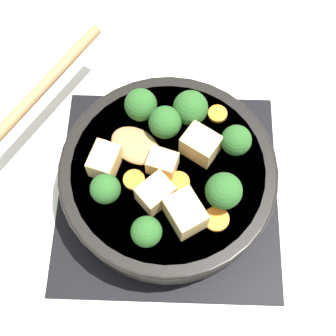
# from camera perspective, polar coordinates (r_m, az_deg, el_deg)

# --- Properties ---
(ground_plane) EXTENTS (2.40, 2.40, 0.00)m
(ground_plane) POSITION_cam_1_polar(r_m,az_deg,el_deg) (0.67, 0.00, -2.84)
(ground_plane) COLOR silver
(front_burner_grate) EXTENTS (0.31, 0.31, 0.03)m
(front_burner_grate) POSITION_cam_1_polar(r_m,az_deg,el_deg) (0.66, 0.00, -2.47)
(front_burner_grate) COLOR black
(front_burner_grate) RESTS_ON ground_plane
(skillet_pan) EXTENTS (0.28, 0.39, 0.06)m
(skillet_pan) POSITION_cam_1_polar(r_m,az_deg,el_deg) (0.62, 0.02, -1.18)
(skillet_pan) COLOR black
(skillet_pan) RESTS_ON front_burner_grate
(wooden_spoon) EXTENTS (0.24, 0.23, 0.02)m
(wooden_spoon) POSITION_cam_1_polar(r_m,az_deg,el_deg) (0.63, -10.65, 6.80)
(wooden_spoon) COLOR #A87A4C
(wooden_spoon) RESTS_ON skillet_pan
(tofu_cube_center_large) EXTENTS (0.04, 0.04, 0.03)m
(tofu_cube_center_large) POSITION_cam_1_polar(r_m,az_deg,el_deg) (0.58, -0.69, 0.64)
(tofu_cube_center_large) COLOR #DBB770
(tofu_cube_center_large) RESTS_ON skillet_pan
(tofu_cube_near_handle) EXTENTS (0.06, 0.06, 0.04)m
(tofu_cube_near_handle) POSITION_cam_1_polar(r_m,az_deg,el_deg) (0.55, 2.11, -5.54)
(tofu_cube_near_handle) COLOR #DBB770
(tofu_cube_near_handle) RESTS_ON skillet_pan
(tofu_cube_east_chunk) EXTENTS (0.06, 0.05, 0.03)m
(tofu_cube_east_chunk) POSITION_cam_1_polar(r_m,az_deg,el_deg) (0.59, 4.00, 2.85)
(tofu_cube_east_chunk) COLOR #DBB770
(tofu_cube_east_chunk) RESTS_ON skillet_pan
(tofu_cube_west_chunk) EXTENTS (0.04, 0.05, 0.03)m
(tofu_cube_west_chunk) POSITION_cam_1_polar(r_m,az_deg,el_deg) (0.58, -7.76, 0.44)
(tofu_cube_west_chunk) COLOR #DBB770
(tofu_cube_west_chunk) RESTS_ON skillet_pan
(tofu_cube_back_piece) EXTENTS (0.05, 0.05, 0.03)m
(tofu_cube_back_piece) POSITION_cam_1_polar(r_m,az_deg,el_deg) (0.56, -1.54, -3.13)
(tofu_cube_back_piece) COLOR #DBB770
(tofu_cube_back_piece) RESTS_ON skillet_pan
(broccoli_floret_near_spoon) EXTENTS (0.04, 0.04, 0.04)m
(broccoli_floret_near_spoon) POSITION_cam_1_polar(r_m,az_deg,el_deg) (0.56, -7.64, -2.55)
(broccoli_floret_near_spoon) COLOR #709956
(broccoli_floret_near_spoon) RESTS_ON skillet_pan
(broccoli_floret_center_top) EXTENTS (0.04, 0.04, 0.05)m
(broccoli_floret_center_top) POSITION_cam_1_polar(r_m,az_deg,el_deg) (0.59, 8.30, 3.33)
(broccoli_floret_center_top) COLOR #709956
(broccoli_floret_center_top) RESTS_ON skillet_pan
(broccoli_floret_east_rim) EXTENTS (0.05, 0.05, 0.05)m
(broccoli_floret_east_rim) POSITION_cam_1_polar(r_m,az_deg,el_deg) (0.60, 2.75, 7.29)
(broccoli_floret_east_rim) COLOR #709956
(broccoli_floret_east_rim) RESTS_ON skillet_pan
(broccoli_floret_west_rim) EXTENTS (0.04, 0.04, 0.04)m
(broccoli_floret_west_rim) POSITION_cam_1_polar(r_m,az_deg,el_deg) (0.54, -2.65, -7.78)
(broccoli_floret_west_rim) COLOR #709956
(broccoli_floret_west_rim) RESTS_ON skillet_pan
(broccoli_floret_north_edge) EXTENTS (0.04, 0.04, 0.05)m
(broccoli_floret_north_edge) POSITION_cam_1_polar(r_m,az_deg,el_deg) (0.56, 6.81, -2.80)
(broccoli_floret_north_edge) COLOR #709956
(broccoli_floret_north_edge) RESTS_ON skillet_pan
(broccoli_floret_south_cluster) EXTENTS (0.04, 0.04, 0.05)m
(broccoli_floret_south_cluster) POSITION_cam_1_polar(r_m,az_deg,el_deg) (0.59, -0.36, 5.56)
(broccoli_floret_south_cluster) COLOR #709956
(broccoli_floret_south_cluster) RESTS_ON skillet_pan
(broccoli_floret_mid_floret) EXTENTS (0.04, 0.04, 0.05)m
(broccoli_floret_mid_floret) POSITION_cam_1_polar(r_m,az_deg,el_deg) (0.61, -3.35, 7.68)
(broccoli_floret_mid_floret) COLOR #709956
(broccoli_floret_mid_floret) RESTS_ON skillet_pan
(carrot_slice_orange_thin) EXTENTS (0.03, 0.03, 0.01)m
(carrot_slice_orange_thin) POSITION_cam_1_polar(r_m,az_deg,el_deg) (0.58, 1.26, -1.75)
(carrot_slice_orange_thin) COLOR orange
(carrot_slice_orange_thin) RESTS_ON skillet_pan
(carrot_slice_near_center) EXTENTS (0.03, 0.03, 0.01)m
(carrot_slice_near_center) POSITION_cam_1_polar(r_m,az_deg,el_deg) (0.59, -4.17, -1.45)
(carrot_slice_near_center) COLOR orange
(carrot_slice_near_center) RESTS_ON skillet_pan
(carrot_slice_edge_slice) EXTENTS (0.03, 0.03, 0.01)m
(carrot_slice_edge_slice) POSITION_cam_1_polar(r_m,az_deg,el_deg) (0.57, 5.93, -6.21)
(carrot_slice_edge_slice) COLOR orange
(carrot_slice_edge_slice) RESTS_ON skillet_pan
(carrot_slice_under_broccoli) EXTENTS (0.03, 0.03, 0.01)m
(carrot_slice_under_broccoli) POSITION_cam_1_polar(r_m,az_deg,el_deg) (0.63, 6.05, 6.58)
(carrot_slice_under_broccoli) COLOR orange
(carrot_slice_under_broccoli) RESTS_ON skillet_pan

